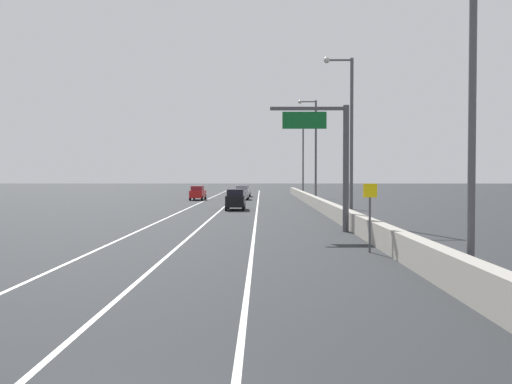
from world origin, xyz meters
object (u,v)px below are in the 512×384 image
at_px(speed_advisory_sign, 370,212).
at_px(lamp_post_right_second, 348,129).
at_px(car_red_0, 198,193).
at_px(car_silver_3, 242,193).
at_px(car_black_2, 235,200).
at_px(lamp_post_right_near, 465,69).
at_px(car_white_1, 244,190).
at_px(lamp_post_right_fourth, 302,153).
at_px(lamp_post_right_third, 314,146).
at_px(overhead_sign_gantry, 334,152).

bearing_deg(speed_advisory_sign, lamp_post_right_second, 84.78).
distance_m(car_red_0, car_silver_3, 6.02).
bearing_deg(car_silver_3, car_red_0, -168.88).
bearing_deg(lamp_post_right_second, car_black_2, 121.38).
height_order(lamp_post_right_near, car_black_2, lamp_post_right_near).
distance_m(car_white_1, car_black_2, 34.60).
bearing_deg(car_white_1, lamp_post_right_fourth, -7.54).
relative_size(lamp_post_right_third, car_red_0, 2.51).
bearing_deg(car_white_1, lamp_post_right_second, -79.63).
xyz_separation_m(car_red_0, car_silver_3, (5.90, 1.16, 0.02)).
bearing_deg(speed_advisory_sign, car_white_1, 96.45).
distance_m(car_red_0, car_white_1, 13.74).
distance_m(speed_advisory_sign, car_white_1, 66.08).
bearing_deg(speed_advisory_sign, lamp_post_right_third, 88.33).
relative_size(lamp_post_right_near, lamp_post_right_fourth, 1.00).
xyz_separation_m(speed_advisory_sign, lamp_post_right_near, (1.62, -7.13, 4.91)).
bearing_deg(car_silver_3, car_black_2, -89.70).
distance_m(speed_advisory_sign, car_silver_3, 54.87).
distance_m(lamp_post_right_second, car_black_2, 17.71).
distance_m(overhead_sign_gantry, lamp_post_right_near, 16.73).
xyz_separation_m(car_red_0, car_white_1, (5.81, 12.45, 0.01)).
relative_size(speed_advisory_sign, car_white_1, 0.66).
bearing_deg(speed_advisory_sign, car_black_2, 103.06).
bearing_deg(lamp_post_right_fourth, lamp_post_right_near, -89.87).
relative_size(lamp_post_right_third, car_silver_3, 2.80).
bearing_deg(lamp_post_right_third, car_black_2, -131.29).
bearing_deg(car_black_2, lamp_post_right_fourth, 75.47).
relative_size(lamp_post_right_near, car_white_1, 2.59).
bearing_deg(lamp_post_right_third, lamp_post_right_second, -89.17).
xyz_separation_m(speed_advisory_sign, lamp_post_right_second, (1.53, 16.74, 4.91)).
bearing_deg(lamp_post_right_second, speed_advisory_sign, -95.22).
relative_size(lamp_post_right_third, car_black_2, 2.63).
xyz_separation_m(lamp_post_right_fourth, car_silver_3, (-8.78, -10.11, -5.70)).
bearing_deg(lamp_post_right_fourth, car_black_2, -104.53).
xyz_separation_m(speed_advisory_sign, car_white_1, (-7.43, 65.66, -0.80)).
xyz_separation_m(lamp_post_right_second, car_black_2, (-8.74, 14.32, -5.67)).
bearing_deg(lamp_post_right_near, car_black_2, 103.01).
relative_size(car_white_1, car_black_2, 1.02).
height_order(car_red_0, car_white_1, car_white_1).
height_order(overhead_sign_gantry, lamp_post_right_second, lamp_post_right_second).
distance_m(lamp_post_right_fourth, car_silver_3, 14.56).
relative_size(lamp_post_right_second, car_white_1, 2.59).
xyz_separation_m(car_red_0, car_black_2, (6.03, -22.15, 0.05)).
distance_m(speed_advisory_sign, lamp_post_right_second, 17.51).
relative_size(lamp_post_right_third, car_white_1, 2.59).
distance_m(overhead_sign_gantry, car_silver_3, 45.70).
relative_size(overhead_sign_gantry, car_black_2, 1.67).
bearing_deg(lamp_post_right_fourth, car_white_1, 172.46).
height_order(lamp_post_right_third, car_red_0, lamp_post_right_third).
distance_m(lamp_post_right_third, car_red_0, 19.98).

